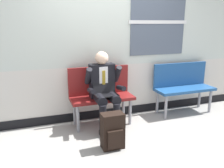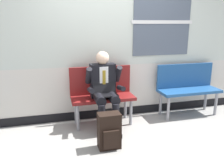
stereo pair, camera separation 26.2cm
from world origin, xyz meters
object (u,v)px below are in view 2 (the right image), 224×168
person_seated (105,89)px  bench_with_person (102,91)px  bench_empty (187,85)px  backpack (109,131)px

person_seated → bench_with_person: bearing=90.0°
bench_with_person → bench_empty: bench_with_person is taller
person_seated → backpack: person_seated is taller
bench_with_person → person_seated: 0.23m
bench_with_person → bench_empty: size_ratio=0.92×
backpack → bench_with_person: bearing=84.1°
bench_with_person → person_seated: bearing=-90.0°
person_seated → backpack: size_ratio=2.47×
bench_with_person → backpack: bench_with_person is taller
bench_with_person → backpack: size_ratio=2.09×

